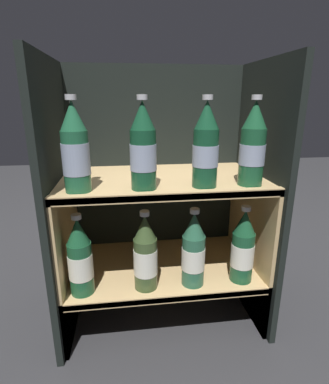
{
  "coord_description": "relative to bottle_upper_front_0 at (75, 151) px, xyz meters",
  "views": [
    {
      "loc": [
        -0.12,
        -0.76,
        0.77
      ],
      "look_at": [
        0.0,
        0.13,
        0.49
      ],
      "focal_mm": 28.0,
      "sensor_mm": 36.0,
      "label": 1
    }
  ],
  "objects": [
    {
      "name": "bottle_upper_front_2",
      "position": [
        0.36,
        -0.0,
        0.0
      ],
      "size": [
        0.07,
        0.07,
        0.26
      ],
      "color": "#144228",
      "rests_on": "shelf_upper"
    },
    {
      "name": "shelf_upper",
      "position": [
        0.25,
        0.12,
        -0.25
      ],
      "size": [
        0.65,
        0.38,
        0.53
      ],
      "color": "tan",
      "rests_on": "ground_plane"
    },
    {
      "name": "bottle_lower_front_2",
      "position": [
        0.33,
        -0.0,
        -0.33
      ],
      "size": [
        0.07,
        0.07,
        0.26
      ],
      "color": "#285B42",
      "rests_on": "shelf_lower"
    },
    {
      "name": "bottle_upper_front_3",
      "position": [
        0.5,
        -0.0,
        0.0
      ],
      "size": [
        0.07,
        0.07,
        0.26
      ],
      "color": "#194C2D",
      "rests_on": "shelf_upper"
    },
    {
      "name": "bottle_upper_front_1",
      "position": [
        0.18,
        -0.0,
        0.0
      ],
      "size": [
        0.07,
        0.07,
        0.26
      ],
      "color": "#144228",
      "rests_on": "shelf_upper"
    },
    {
      "name": "fridge_back_wall",
      "position": [
        0.25,
        0.33,
        -0.19
      ],
      "size": [
        0.69,
        0.02,
        0.89
      ],
      "primitive_type": "cube",
      "color": "black",
      "rests_on": "ground_plane"
    },
    {
      "name": "bottle_lower_front_0",
      "position": [
        -0.01,
        -0.0,
        -0.33
      ],
      "size": [
        0.07,
        0.07,
        0.26
      ],
      "color": "#194C2D",
      "rests_on": "shelf_lower"
    },
    {
      "name": "shelf_lower",
      "position": [
        0.25,
        0.12,
        -0.47
      ],
      "size": [
        0.65,
        0.38,
        0.2
      ],
      "color": "tan",
      "rests_on": "ground_plane"
    },
    {
      "name": "bottle_upper_front_0",
      "position": [
        0.0,
        0.0,
        0.0
      ],
      "size": [
        0.07,
        0.07,
        0.26
      ],
      "color": "#1E5638",
      "rests_on": "shelf_upper"
    },
    {
      "name": "bottle_lower_front_3",
      "position": [
        0.5,
        -0.0,
        -0.33
      ],
      "size": [
        0.07,
        0.07,
        0.26
      ],
      "color": "#194C2D",
      "rests_on": "shelf_lower"
    },
    {
      "name": "ground_plane",
      "position": [
        0.25,
        -0.07,
        -0.64
      ],
      "size": [
        6.0,
        6.0,
        0.0
      ],
      "primitive_type": "plane",
      "color": "#2D2D30"
    },
    {
      "name": "fridge_side_left",
      "position": [
        -0.09,
        0.13,
        -0.19
      ],
      "size": [
        0.02,
        0.42,
        0.89
      ],
      "primitive_type": "cube",
      "color": "black",
      "rests_on": "ground_plane"
    },
    {
      "name": "bottle_lower_front_1",
      "position": [
        0.18,
        -0.0,
        -0.33
      ],
      "size": [
        0.07,
        0.07,
        0.26
      ],
      "color": "#384C28",
      "rests_on": "shelf_lower"
    },
    {
      "name": "fridge_side_right",
      "position": [
        0.59,
        0.13,
        -0.19
      ],
      "size": [
        0.02,
        0.42,
        0.89
      ],
      "primitive_type": "cube",
      "color": "black",
      "rests_on": "ground_plane"
    }
  ]
}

